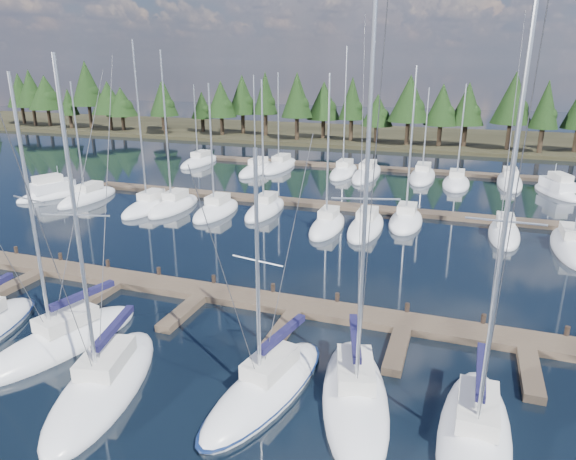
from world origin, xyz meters
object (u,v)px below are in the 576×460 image
at_px(main_dock, 202,296).
at_px(front_sailboat_6, 475,437).
at_px(front_sailboat_2, 62,341).
at_px(front_sailboat_3, 104,384).
at_px(front_sailboat_5, 355,396).
at_px(motor_yacht_right, 556,190).
at_px(motor_yacht_left, 53,193).
at_px(front_sailboat_4, 266,388).

xyz_separation_m(main_dock, front_sailboat_6, (15.60, -7.68, 0.10)).
height_order(main_dock, front_sailboat_2, front_sailboat_2).
xyz_separation_m(front_sailboat_3, front_sailboat_6, (15.28, 1.76, 0.02)).
bearing_deg(main_dock, front_sailboat_2, -119.81).
height_order(front_sailboat_5, motor_yacht_right, front_sailboat_5).
xyz_separation_m(main_dock, motor_yacht_right, (23.93, 35.77, 0.23)).
bearing_deg(front_sailboat_3, motor_yacht_left, 135.78).
xyz_separation_m(front_sailboat_6, motor_yacht_right, (8.33, 43.45, 0.13)).
bearing_deg(front_sailboat_6, front_sailboat_3, -173.42).
distance_m(front_sailboat_5, motor_yacht_right, 44.46).
distance_m(front_sailboat_3, motor_yacht_left, 37.86).
distance_m(front_sailboat_3, front_sailboat_4, 7.08).
bearing_deg(front_sailboat_3, front_sailboat_2, 151.94).
bearing_deg(front_sailboat_2, front_sailboat_4, -1.41).
bearing_deg(front_sailboat_6, motor_yacht_left, 149.84).
bearing_deg(front_sailboat_2, motor_yacht_right, 56.86).
height_order(front_sailboat_4, motor_yacht_right, front_sailboat_4).
bearing_deg(main_dock, motor_yacht_left, 147.69).
bearing_deg(front_sailboat_3, front_sailboat_5, 14.50).
relative_size(front_sailboat_6, motor_yacht_right, 2.00).
height_order(front_sailboat_3, front_sailboat_4, front_sailboat_3).
height_order(front_sailboat_6, motor_yacht_right, front_sailboat_6).
bearing_deg(main_dock, front_sailboat_3, -88.09).
xyz_separation_m(front_sailboat_2, front_sailboat_6, (19.67, -0.58, 0.02)).
bearing_deg(front_sailboat_4, front_sailboat_5, 9.95).
xyz_separation_m(front_sailboat_3, motor_yacht_left, (-27.13, 26.40, 0.15)).
distance_m(main_dock, front_sailboat_2, 8.19).
bearing_deg(motor_yacht_right, front_sailboat_6, -100.85).
height_order(front_sailboat_2, front_sailboat_6, front_sailboat_6).
xyz_separation_m(front_sailboat_3, motor_yacht_right, (23.61, 45.21, 0.15)).
bearing_deg(motor_yacht_left, front_sailboat_5, -32.16).
bearing_deg(motor_yacht_right, front_sailboat_2, -123.14).
bearing_deg(motor_yacht_right, front_sailboat_5, -107.11).
bearing_deg(front_sailboat_4, front_sailboat_6, -2.03).
xyz_separation_m(front_sailboat_5, motor_yacht_left, (-37.67, 23.68, 0.13)).
height_order(front_sailboat_2, front_sailboat_5, front_sailboat_5).
distance_m(front_sailboat_4, motor_yacht_right, 46.32).
height_order(main_dock, motor_yacht_right, motor_yacht_right).
xyz_separation_m(main_dock, front_sailboat_3, (0.31, -9.44, 0.08)).
xyz_separation_m(front_sailboat_3, front_sailboat_5, (10.53, 2.72, 0.02)).
distance_m(front_sailboat_6, motor_yacht_right, 44.24).
bearing_deg(front_sailboat_6, main_dock, 153.78).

